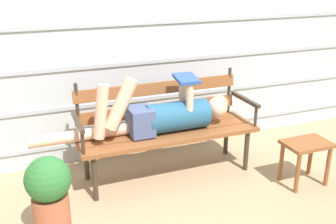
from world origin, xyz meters
name	(u,v)px	position (x,y,z in m)	size (l,w,h in m)	color
ground_plane	(171,177)	(0.00, 0.00, 0.00)	(12.00, 12.00, 0.00)	tan
house_siding	(145,42)	(0.00, 0.67, 1.12)	(5.39, 0.08, 2.24)	#B2BCC6
park_bench	(165,123)	(0.00, 0.14, 0.48)	(1.61, 0.50, 0.88)	brown
reclining_person	(162,115)	(-0.06, 0.07, 0.59)	(1.76, 0.27, 0.55)	#23567A
footstool	(306,151)	(1.05, -0.51, 0.31)	(0.40, 0.28, 0.39)	brown
potted_plant	(50,194)	(-1.08, -0.46, 0.34)	(0.31, 0.31, 0.61)	#AD5B3D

